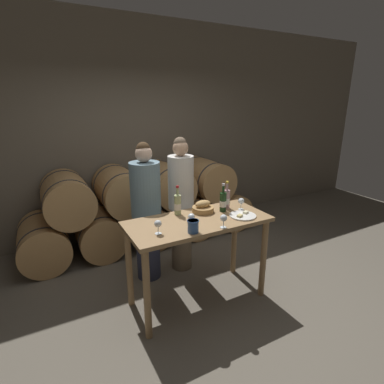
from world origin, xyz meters
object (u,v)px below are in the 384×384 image
at_px(wine_glass_left, 191,217).
at_px(wine_glass_right, 241,201).
at_px(person_left, 146,212).
at_px(wine_bottle_rose, 227,199).
at_px(cheese_plate, 243,215).
at_px(wine_bottle_white, 178,205).
at_px(wine_glass_far_left, 158,224).
at_px(wine_glass_center, 224,218).
at_px(blue_crock, 193,226).
at_px(bread_basket, 203,208).
at_px(tasting_table, 198,233).
at_px(person_right, 181,204).
at_px(wine_bottle_red, 223,202).

height_order(wine_glass_left, wine_glass_right, same).
distance_m(person_left, wine_bottle_rose, 0.92).
xyz_separation_m(cheese_plate, wine_glass_left, (-0.58, 0.02, 0.08)).
bearing_deg(wine_glass_right, wine_bottle_white, 163.63).
bearing_deg(wine_glass_far_left, wine_glass_center, -15.68).
bearing_deg(wine_glass_center, wine_glass_right, 35.12).
xyz_separation_m(blue_crock, wine_glass_far_left, (-0.28, 0.12, 0.03)).
relative_size(bread_basket, wine_glass_far_left, 1.76).
distance_m(tasting_table, wine_bottle_rose, 0.52).
relative_size(cheese_plate, wine_glass_right, 2.09).
bearing_deg(wine_glass_center, wine_bottle_rose, 52.29).
distance_m(person_right, wine_glass_right, 0.77).
xyz_separation_m(person_left, wine_glass_left, (0.16, -0.78, 0.19)).
relative_size(person_left, person_right, 0.98).
bearing_deg(person_right, blue_crock, -109.99).
distance_m(wine_bottle_white, blue_crock, 0.47).
bearing_deg(blue_crock, wine_bottle_rose, 31.17).
relative_size(wine_bottle_white, wine_bottle_rose, 1.01).
height_order(person_right, bread_basket, person_right).
bearing_deg(blue_crock, tasting_table, 51.79).
height_order(cheese_plate, wine_glass_right, wine_glass_right).
bearing_deg(bread_basket, wine_glass_left, -136.06).
height_order(person_right, cheese_plate, person_right).
height_order(blue_crock, bread_basket, bread_basket).
height_order(wine_glass_far_left, wine_glass_left, same).
distance_m(wine_bottle_white, wine_glass_far_left, 0.49).
bearing_deg(wine_bottle_red, tasting_table, -166.99).
distance_m(person_right, blue_crock, 0.97).
relative_size(cheese_plate, wine_glass_left, 2.09).
xyz_separation_m(tasting_table, wine_glass_center, (0.11, -0.28, 0.24)).
bearing_deg(wine_glass_far_left, blue_crock, -23.08).
bearing_deg(person_right, wine_glass_right, -57.94).
height_order(person_right, wine_glass_far_left, person_right).
distance_m(person_left, wine_glass_left, 0.82).
distance_m(person_right, wine_glass_left, 0.85).
bearing_deg(wine_glass_left, wine_glass_right, 11.77).
bearing_deg(person_right, wine_bottle_rose, -61.60).
bearing_deg(wine_bottle_rose, person_left, 143.88).
distance_m(tasting_table, wine_glass_left, 0.30).
bearing_deg(cheese_plate, wine_glass_left, 177.61).
distance_m(person_left, wine_bottle_white, 0.52).
relative_size(wine_bottle_white, cheese_plate, 1.14).
xyz_separation_m(blue_crock, bread_basket, (0.33, 0.40, -0.02)).
relative_size(wine_bottle_red, wine_bottle_rose, 0.99).
relative_size(person_right, bread_basket, 7.24).
height_order(wine_bottle_red, wine_glass_center, wine_bottle_red).
bearing_deg(wine_glass_right, wine_bottle_red, 165.29).
relative_size(person_left, bread_basket, 7.12).
relative_size(wine_bottle_red, wine_glass_center, 2.34).
xyz_separation_m(bread_basket, cheese_plate, (0.29, -0.30, -0.04)).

